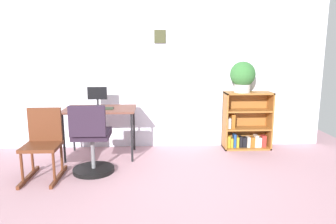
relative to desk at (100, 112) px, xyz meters
name	(u,v)px	position (x,y,z in m)	size (l,w,h in m)	color
ground_plane	(165,211)	(0.85, -1.66, -0.65)	(6.24, 6.24, 0.00)	#B68893
wall_back	(159,72)	(0.85, 0.49, 0.53)	(5.20, 0.12, 2.36)	silver
desk	(100,112)	(0.00, 0.00, 0.00)	(1.00, 0.61, 0.71)	brown
monitor	(97,97)	(-0.05, 0.11, 0.21)	(0.28, 0.18, 0.29)	#262628
keyboard	(102,108)	(0.03, -0.07, 0.07)	(0.32, 0.14, 0.02)	#242E1F
office_chair	(91,144)	(-0.01, -0.68, -0.26)	(0.52, 0.55, 0.89)	black
rocking_chair	(43,143)	(-0.57, -0.73, -0.22)	(0.42, 0.64, 0.84)	#5C2D18
bookshelf_low	(246,124)	(2.20, 0.30, -0.27)	(0.73, 0.30, 0.89)	#9D602A
potted_plant_on_shelf	(243,76)	(2.11, 0.24, 0.49)	(0.38, 0.38, 0.47)	#B7B2A8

